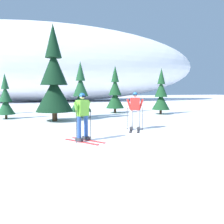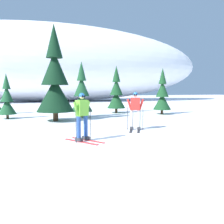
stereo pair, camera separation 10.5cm
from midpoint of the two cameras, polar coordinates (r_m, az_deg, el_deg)
The scene contains 9 objects.
ground_plane at distance 9.72m, azimuth 3.50°, elevation -5.74°, with size 120.00×120.00×0.00m, color white.
skier_red_jacket at distance 11.12m, azimuth 5.86°, elevation 0.49°, with size 1.11×1.62×1.76m.
skier_lime_jacket at distance 8.68m, azimuth -6.79°, elevation -0.86°, with size 1.27×1.58×1.76m.
pine_tree_left at distance 16.64m, azimuth -23.68°, elevation 2.68°, with size 1.12×1.12×2.91m.
pine_tree_center_left at distance 14.53m, azimuth -13.30°, elevation 7.25°, with size 2.20×2.20×5.69m.
pine_tree_center_right at distance 16.36m, azimuth -7.09°, elevation 4.33°, with size 1.46×1.46×3.78m.
pine_tree_right at distance 19.18m, azimuth 1.19°, elevation 4.53°, with size 1.46×1.46×3.78m.
pine_tree_far_right at distance 18.47m, azimuth 12.10°, elevation 4.01°, with size 1.35×1.35×3.49m.
snow_ridge_background at distance 39.36m, azimuth -12.64°, elevation 11.31°, with size 49.59×14.86×12.00m, color white.
Camera 2 is at (-3.56, -8.85, 1.88)m, focal length 38.21 mm.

